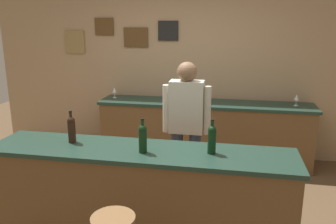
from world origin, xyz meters
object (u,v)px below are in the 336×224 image
(wine_bottle_a, at_px, (72,128))
(wine_glass_b, at_px, (297,98))
(wine_glass_a, at_px, (114,91))
(wine_bottle_c, at_px, (212,138))
(wine_bottle_b, at_px, (143,137))
(coffee_mug, at_px, (197,98))
(bartender, at_px, (186,125))

(wine_bottle_a, distance_m, wine_glass_b, 3.08)
(wine_glass_a, bearing_deg, wine_bottle_c, -52.26)
(wine_bottle_b, xyz_separation_m, coffee_mug, (0.23, 2.15, -0.11))
(bartender, height_order, wine_glass_b, bartender)
(wine_glass_a, bearing_deg, wine_glass_b, -0.54)
(wine_bottle_b, xyz_separation_m, wine_bottle_c, (0.59, 0.09, 0.00))
(bartender, distance_m, wine_glass_a, 1.87)
(wine_glass_a, bearing_deg, bartender, -46.18)
(coffee_mug, bearing_deg, wine_glass_b, -0.26)
(coffee_mug, bearing_deg, bartender, -88.59)
(wine_bottle_a, xyz_separation_m, wine_glass_a, (-0.31, 2.05, -0.05))
(bartender, height_order, coffee_mug, bartender)
(wine_glass_b, bearing_deg, bartender, -135.37)
(bartender, relative_size, wine_bottle_a, 5.29)
(bartender, xyz_separation_m, wine_glass_b, (1.34, 1.32, 0.07))
(wine_bottle_a, relative_size, coffee_mug, 2.45)
(wine_glass_a, bearing_deg, wine_bottle_a, -81.47)
(wine_glass_b, distance_m, coffee_mug, 1.37)
(bartender, distance_m, wine_bottle_a, 1.21)
(wine_bottle_a, bearing_deg, wine_glass_b, 41.05)
(wine_glass_a, xyz_separation_m, wine_glass_b, (2.63, -0.02, 0.00))
(bartender, distance_m, wine_bottle_c, 0.81)
(wine_bottle_a, xyz_separation_m, coffee_mug, (0.95, 2.03, -0.11))
(wine_bottle_a, relative_size, wine_bottle_b, 1.00)
(bartender, height_order, wine_glass_a, bartender)
(wine_glass_b, bearing_deg, wine_bottle_c, -116.25)
(wine_glass_a, bearing_deg, coffee_mug, -0.84)
(wine_bottle_c, xyz_separation_m, wine_glass_a, (-1.61, 2.08, -0.05))
(wine_bottle_b, distance_m, coffee_mug, 2.17)
(wine_bottle_b, distance_m, wine_bottle_c, 0.59)
(wine_bottle_c, bearing_deg, coffee_mug, 99.75)
(bartender, xyz_separation_m, coffee_mug, (-0.03, 1.33, 0.01))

